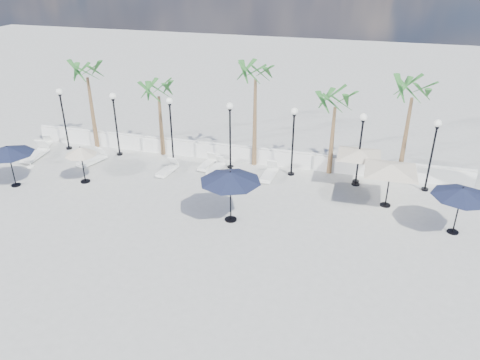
% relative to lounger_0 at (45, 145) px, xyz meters
% --- Properties ---
extents(ground, '(100.00, 100.00, 0.00)m').
position_rel_lounger_0_xyz_m(ground, '(12.01, -6.22, -0.21)').
color(ground, '#A1A19C').
rests_on(ground, ground).
extents(balustrade, '(26.00, 0.30, 1.01)m').
position_rel_lounger_0_xyz_m(balustrade, '(12.01, 1.28, 0.26)').
color(balustrade, silver).
rests_on(balustrade, ground).
extents(lamppost_0, '(0.36, 0.36, 3.84)m').
position_rel_lounger_0_xyz_m(lamppost_0, '(1.51, 0.28, 2.29)').
color(lamppost_0, black).
rests_on(lamppost_0, ground).
extents(lamppost_1, '(0.36, 0.36, 3.84)m').
position_rel_lounger_0_xyz_m(lamppost_1, '(5.01, 0.28, 2.29)').
color(lamppost_1, black).
rests_on(lamppost_1, ground).
extents(lamppost_2, '(0.36, 0.36, 3.84)m').
position_rel_lounger_0_xyz_m(lamppost_2, '(8.51, 0.28, 2.29)').
color(lamppost_2, black).
rests_on(lamppost_2, ground).
extents(lamppost_3, '(0.36, 0.36, 3.84)m').
position_rel_lounger_0_xyz_m(lamppost_3, '(12.01, 0.28, 2.29)').
color(lamppost_3, black).
rests_on(lamppost_3, ground).
extents(lamppost_4, '(0.36, 0.36, 3.84)m').
position_rel_lounger_0_xyz_m(lamppost_4, '(15.51, 0.28, 2.29)').
color(lamppost_4, black).
rests_on(lamppost_4, ground).
extents(lamppost_5, '(0.36, 0.36, 3.84)m').
position_rel_lounger_0_xyz_m(lamppost_5, '(19.01, 0.28, 2.29)').
color(lamppost_5, black).
rests_on(lamppost_5, ground).
extents(lamppost_6, '(0.36, 0.36, 3.84)m').
position_rel_lounger_0_xyz_m(lamppost_6, '(22.51, 0.28, 2.29)').
color(lamppost_6, black).
rests_on(lamppost_6, ground).
extents(palm_0, '(2.60, 2.60, 5.50)m').
position_rel_lounger_0_xyz_m(palm_0, '(3.01, 1.08, 4.33)').
color(palm_0, brown).
rests_on(palm_0, ground).
extents(palm_1, '(2.60, 2.60, 4.70)m').
position_rel_lounger_0_xyz_m(palm_1, '(7.51, 1.08, 3.55)').
color(palm_1, brown).
rests_on(palm_1, ground).
extents(palm_2, '(2.60, 2.60, 6.10)m').
position_rel_lounger_0_xyz_m(palm_2, '(13.21, 1.08, 4.91)').
color(palm_2, brown).
rests_on(palm_2, ground).
extents(palm_3, '(2.60, 2.60, 4.90)m').
position_rel_lounger_0_xyz_m(palm_3, '(17.51, 1.08, 3.74)').
color(palm_3, brown).
rests_on(palm_3, ground).
extents(palm_4, '(2.60, 2.60, 5.70)m').
position_rel_lounger_0_xyz_m(palm_4, '(21.21, 1.08, 4.52)').
color(palm_4, brown).
rests_on(palm_4, ground).
extents(lounger_0, '(1.04, 1.72, 0.61)m').
position_rel_lounger_0_xyz_m(lounger_0, '(0.00, 0.00, 0.00)').
color(lounger_0, white).
rests_on(lounger_0, ground).
extents(lounger_1, '(0.85, 2.16, 0.79)m').
position_rel_lounger_0_xyz_m(lounger_1, '(0.41, -1.50, 0.06)').
color(lounger_1, white).
rests_on(lounger_1, ground).
extents(lounger_2, '(1.14, 1.98, 0.71)m').
position_rel_lounger_0_xyz_m(lounger_2, '(4.09, -1.27, 0.03)').
color(lounger_2, white).
rests_on(lounger_2, ground).
extents(lounger_3, '(0.72, 1.71, 0.62)m').
position_rel_lounger_0_xyz_m(lounger_3, '(11.34, -0.34, 0.00)').
color(lounger_3, white).
rests_on(lounger_3, ground).
extents(lounger_4, '(0.78, 1.78, 0.65)m').
position_rel_lounger_0_xyz_m(lounger_4, '(8.84, -1.35, 0.01)').
color(lounger_4, white).
rests_on(lounger_4, ground).
extents(lounger_5, '(0.69, 1.70, 0.62)m').
position_rel_lounger_0_xyz_m(lounger_5, '(10.72, 0.00, 0.00)').
color(lounger_5, white).
rests_on(lounger_5, ground).
extents(lounger_6, '(0.72, 1.91, 0.70)m').
position_rel_lounger_0_xyz_m(lounger_6, '(14.40, -0.43, 0.03)').
color(lounger_6, white).
rests_on(lounger_6, ground).
extents(side_table_0, '(0.52, 0.52, 0.50)m').
position_rel_lounger_0_xyz_m(side_table_0, '(0.89, -2.63, 0.10)').
color(side_table_0, white).
rests_on(side_table_0, ground).
extents(side_table_1, '(0.45, 0.45, 0.44)m').
position_rel_lounger_0_xyz_m(side_table_1, '(12.60, -0.63, 0.06)').
color(side_table_1, white).
rests_on(side_table_1, ground).
extents(side_table_2, '(0.51, 0.51, 0.49)m').
position_rel_lounger_0_xyz_m(side_table_2, '(12.57, -2.19, 0.09)').
color(side_table_2, white).
rests_on(side_table_2, ground).
extents(parasol_navy_left, '(2.57, 2.57, 2.27)m').
position_rel_lounger_0_xyz_m(parasol_navy_left, '(1.70, -4.86, 1.79)').
color(parasol_navy_left, black).
rests_on(parasol_navy_left, ground).
extents(parasol_navy_mid, '(2.80, 2.80, 2.51)m').
position_rel_lounger_0_xyz_m(parasol_navy_mid, '(13.63, -5.21, 2.00)').
color(parasol_navy_mid, black).
rests_on(parasol_navy_mid, ground).
extents(parasol_navy_right, '(2.52, 2.52, 2.26)m').
position_rel_lounger_0_xyz_m(parasol_navy_right, '(23.39, -3.63, 1.78)').
color(parasol_navy_right, black).
rests_on(parasol_navy_right, ground).
extents(parasol_cream_sq_a, '(4.35, 4.35, 2.13)m').
position_rel_lounger_0_xyz_m(parasol_cream_sq_a, '(19.01, -0.02, 1.77)').
color(parasol_cream_sq_a, black).
rests_on(parasol_cream_sq_a, ground).
extents(parasol_cream_sq_b, '(4.77, 4.77, 2.39)m').
position_rel_lounger_0_xyz_m(parasol_cream_sq_b, '(20.52, -1.93, 2.00)').
color(parasol_cream_sq_b, black).
rests_on(parasol_cream_sq_b, ground).
extents(parasol_cream_small, '(1.67, 1.67, 2.05)m').
position_rel_lounger_0_xyz_m(parasol_cream_small, '(4.99, -3.50, 1.55)').
color(parasol_cream_small, black).
rests_on(parasol_cream_small, ground).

